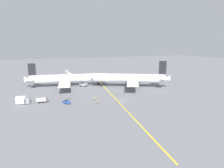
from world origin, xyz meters
TOP-DOWN VIEW (x-y plane):
  - ground_plane at (0.00, 0.00)m, footprint 600.00×600.00m
  - taxiway_stripe at (-2.04, 10.00)m, footprint 15.10×119.17m
  - airliner_at_gate_left at (-20.22, 41.44)m, footprint 52.82×46.02m
  - airliner_being_pushed at (15.52, 25.24)m, footprint 46.58×38.75m
  - pushback_tug at (-11.25, 38.29)m, footprint 8.19×4.74m
  - gse_catering_truck_tall at (-44.87, 11.25)m, footprint 6.20×3.52m
  - gse_belt_loader_portside at (-26.33, 4.75)m, footprint 3.37×4.97m
  - gse_fuel_bowser_stubby at (-36.61, 10.01)m, footprint 4.97×2.16m
  - ground_crew_wing_walker_right at (-12.99, 4.79)m, footprint 0.50×0.36m
  - ground_crew_ramp_agent_by_cones at (-4.37, -2.39)m, footprint 0.50×0.36m
  - ground_crew_marshaller_foreground at (-13.35, -1.05)m, footprint 0.50×0.36m
  - jet_bridge at (-16.56, 68.84)m, footprint 3.85×16.99m

SIDE VIEW (x-z plane):
  - ground_plane at x=0.00m, z-range 0.00..0.00m
  - taxiway_stripe at x=-2.04m, z-range 0.00..0.01m
  - gse_belt_loader_portside at x=-26.33m, z-range -0.68..2.33m
  - ground_crew_ramp_agent_by_cones at x=-4.37m, z-range 0.03..1.66m
  - ground_crew_marshaller_foreground at x=-13.35m, z-range 0.04..1.72m
  - ground_crew_wing_walker_right at x=-12.99m, z-range 0.04..1.74m
  - pushback_tug at x=-11.25m, z-range -0.22..2.61m
  - gse_fuel_bowser_stubby at x=-36.61m, z-range 0.13..2.53m
  - gse_catering_truck_tall at x=-44.87m, z-range 0.01..3.51m
  - jet_bridge at x=-16.56m, z-range 1.24..7.28m
  - airliner_at_gate_left at x=-20.22m, z-range -2.54..12.60m
  - airliner_being_pushed at x=15.52m, z-range -2.73..13.93m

